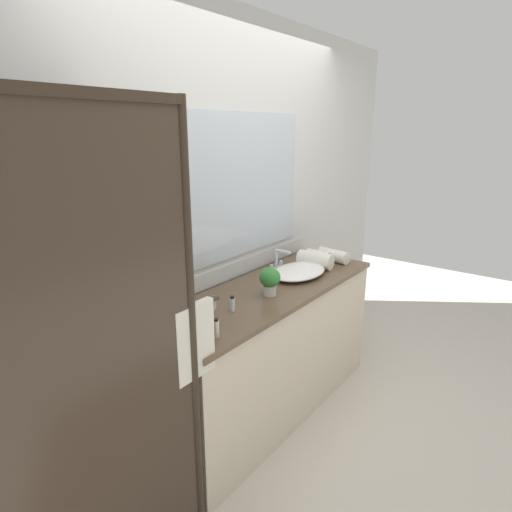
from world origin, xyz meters
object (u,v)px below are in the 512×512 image
at_px(sink_basin, 299,271).
at_px(amenity_bottle_lotion, 214,303).
at_px(soap_dish, 200,321).
at_px(rolled_towel_far_edge, 315,260).
at_px(amenity_bottle_body_wash, 216,328).
at_px(faucet, 277,264).
at_px(rolled_towel_middle, 318,257).
at_px(rolled_towel_near_edge, 333,255).
at_px(potted_plant, 270,280).
at_px(amenity_bottle_shampoo, 232,304).

height_order(sink_basin, amenity_bottle_lotion, amenity_bottle_lotion).
height_order(soap_dish, rolled_towel_far_edge, rolled_towel_far_edge).
xyz_separation_m(soap_dish, amenity_bottle_body_wash, (-0.06, -0.17, 0.03)).
bearing_deg(soap_dish, faucet, 10.43).
bearing_deg(amenity_bottle_body_wash, rolled_towel_middle, 8.62).
height_order(faucet, soap_dish, faucet).
bearing_deg(faucet, rolled_towel_near_edge, -25.82).
bearing_deg(faucet, sink_basin, -90.00).
distance_m(amenity_bottle_body_wash, amenity_bottle_lotion, 0.34).
relative_size(sink_basin, rolled_towel_middle, 2.53).
bearing_deg(rolled_towel_middle, amenity_bottle_body_wash, -171.38).
relative_size(potted_plant, soap_dish, 1.75).
bearing_deg(potted_plant, rolled_towel_far_edge, 4.64).
height_order(sink_basin, rolled_towel_near_edge, rolled_towel_near_edge).
height_order(amenity_bottle_lotion, rolled_towel_middle, rolled_towel_middle).
relative_size(amenity_bottle_shampoo, rolled_towel_near_edge, 0.36).
distance_m(faucet, rolled_towel_far_edge, 0.29).
relative_size(amenity_bottle_lotion, rolled_towel_near_edge, 0.33).
distance_m(rolled_towel_near_edge, rolled_towel_middle, 0.13).
height_order(soap_dish, amenity_bottle_body_wash, amenity_bottle_body_wash).
height_order(soap_dish, amenity_bottle_shampoo, amenity_bottle_shampoo).
bearing_deg(soap_dish, amenity_bottle_shampoo, -6.86).
height_order(potted_plant, rolled_towel_middle, potted_plant).
xyz_separation_m(soap_dish, rolled_towel_middle, (1.30, 0.03, 0.04)).
height_order(amenity_bottle_shampoo, rolled_towel_near_edge, rolled_towel_near_edge).
relative_size(faucet, rolled_towel_near_edge, 0.69).
xyz_separation_m(amenity_bottle_shampoo, rolled_towel_near_edge, (1.18, -0.01, 0.01)).
distance_m(amenity_bottle_lotion, rolled_towel_middle, 1.12).
bearing_deg(amenity_bottle_shampoo, rolled_towel_far_edge, 1.43).
bearing_deg(sink_basin, rolled_towel_middle, 6.49).
height_order(faucet, amenity_bottle_shampoo, faucet).
relative_size(amenity_bottle_lotion, rolled_towel_middle, 0.44).
distance_m(faucet, amenity_bottle_shampoo, 0.76).
bearing_deg(faucet, potted_plant, -150.78).
bearing_deg(potted_plant, soap_dish, 174.21).
relative_size(sink_basin, rolled_towel_far_edge, 1.82).
height_order(amenity_bottle_body_wash, rolled_towel_near_edge, amenity_bottle_body_wash).
bearing_deg(potted_plant, faucet, 29.22).
bearing_deg(rolled_towel_near_edge, potted_plant, -178.81).
xyz_separation_m(amenity_bottle_lotion, rolled_towel_near_edge, (1.23, -0.11, 0.01)).
relative_size(faucet, soap_dish, 1.70).
bearing_deg(rolled_towel_near_edge, rolled_towel_far_edge, 171.18).
relative_size(rolled_towel_middle, rolled_towel_far_edge, 0.72).
height_order(faucet, rolled_towel_far_edge, faucet).
bearing_deg(sink_basin, rolled_towel_near_edge, -4.41).
xyz_separation_m(faucet, amenity_bottle_shampoo, (-0.74, -0.20, -0.01)).
xyz_separation_m(sink_basin, potted_plant, (-0.42, -0.05, 0.07)).
height_order(amenity_bottle_shampoo, rolled_towel_middle, rolled_towel_middle).
relative_size(soap_dish, rolled_towel_near_edge, 0.40).
relative_size(sink_basin, amenity_bottle_lotion, 5.69).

